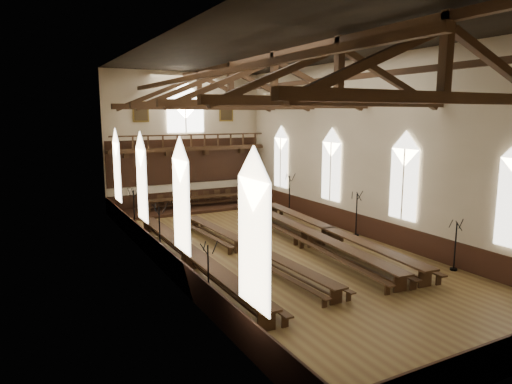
{
  "coord_description": "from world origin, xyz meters",
  "views": [
    {
      "loc": [
        -11.53,
        -19.62,
        6.9
      ],
      "look_at": [
        -0.2,
        1.5,
        2.82
      ],
      "focal_mm": 32.0,
      "sensor_mm": 36.0,
      "label": 1
    }
  ],
  "objects_px": {
    "high_table": "(199,198)",
    "refectory_row_d": "(329,231)",
    "refectory_row_c": "(310,235)",
    "candelabrum_left_far": "(135,220)",
    "candelabrum_left_near": "(209,285)",
    "dais": "(199,208)",
    "refectory_row_a": "(190,255)",
    "candelabrum_right_near": "(455,255)",
    "candelabrum_left_mid": "(160,242)",
    "candelabrum_right_mid": "(356,223)",
    "candelabrum_right_far": "(289,201)",
    "refectory_row_b": "(247,247)"
  },
  "relations": [
    {
      "from": "refectory_row_c",
      "to": "candelabrum_left_near",
      "type": "distance_m",
      "value": 8.93
    },
    {
      "from": "high_table",
      "to": "refectory_row_d",
      "type": "bearing_deg",
      "value": -75.21
    },
    {
      "from": "high_table",
      "to": "candelabrum_right_far",
      "type": "relative_size",
      "value": 2.83
    },
    {
      "from": "refectory_row_c",
      "to": "candelabrum_left_far",
      "type": "relative_size",
      "value": 5.44
    },
    {
      "from": "candelabrum_right_mid",
      "to": "candelabrum_right_far",
      "type": "distance_m",
      "value": 7.15
    },
    {
      "from": "candelabrum_right_far",
      "to": "candelabrum_left_near",
      "type": "bearing_deg",
      "value": -132.75
    },
    {
      "from": "refectory_row_a",
      "to": "candelabrum_right_near",
      "type": "distance_m",
      "value": 11.89
    },
    {
      "from": "candelabrum_right_mid",
      "to": "candelabrum_right_far",
      "type": "relative_size",
      "value": 0.92
    },
    {
      "from": "high_table",
      "to": "candelabrum_left_near",
      "type": "bearing_deg",
      "value": -110.08
    },
    {
      "from": "refectory_row_d",
      "to": "candelabrum_right_far",
      "type": "bearing_deg",
      "value": 74.12
    },
    {
      "from": "refectory_row_b",
      "to": "candelabrum_left_mid",
      "type": "xyz_separation_m",
      "value": [
        -3.83,
        1.74,
        0.32
      ]
    },
    {
      "from": "refectory_row_c",
      "to": "candelabrum_right_far",
      "type": "xyz_separation_m",
      "value": [
        3.41,
        7.46,
        0.28
      ]
    },
    {
      "from": "refectory_row_c",
      "to": "refectory_row_d",
      "type": "height_order",
      "value": "refectory_row_d"
    },
    {
      "from": "refectory_row_c",
      "to": "dais",
      "type": "bearing_deg",
      "value": 98.66
    },
    {
      "from": "dais",
      "to": "candelabrum_right_near",
      "type": "distance_m",
      "value": 18.7
    },
    {
      "from": "refectory_row_a",
      "to": "high_table",
      "type": "bearing_deg",
      "value": 67.0
    },
    {
      "from": "refectory_row_b",
      "to": "candelabrum_right_near",
      "type": "relative_size",
      "value": 5.98
    },
    {
      "from": "dais",
      "to": "candelabrum_right_near",
      "type": "bearing_deg",
      "value": -73.89
    },
    {
      "from": "candelabrum_left_near",
      "to": "candelabrum_left_far",
      "type": "bearing_deg",
      "value": 90.0
    },
    {
      "from": "candelabrum_right_mid",
      "to": "refectory_row_c",
      "type": "bearing_deg",
      "value": -174.81
    },
    {
      "from": "candelabrum_left_far",
      "to": "candelabrum_right_far",
      "type": "xyz_separation_m",
      "value": [
        11.1,
        0.75,
        0.03
      ]
    },
    {
      "from": "dais",
      "to": "candelabrum_left_near",
      "type": "xyz_separation_m",
      "value": [
        -5.91,
        -16.18,
        0.62
      ]
    },
    {
      "from": "candelabrum_right_mid",
      "to": "candelabrum_left_mid",
      "type": "bearing_deg",
      "value": 173.45
    },
    {
      "from": "candelabrum_left_near",
      "to": "candelabrum_right_mid",
      "type": "height_order",
      "value": "candelabrum_right_mid"
    },
    {
      "from": "refectory_row_a",
      "to": "candelabrum_left_near",
      "type": "xyz_separation_m",
      "value": [
        -0.83,
        -4.21,
        0.13
      ]
    },
    {
      "from": "refectory_row_d",
      "to": "candelabrum_left_far",
      "type": "xyz_separation_m",
      "value": [
        -8.98,
        6.7,
        0.23
      ]
    },
    {
      "from": "candelabrum_left_mid",
      "to": "refectory_row_a",
      "type": "bearing_deg",
      "value": -66.51
    },
    {
      "from": "refectory_row_a",
      "to": "candelabrum_right_far",
      "type": "relative_size",
      "value": 5.28
    },
    {
      "from": "refectory_row_a",
      "to": "candelabrum_left_mid",
      "type": "xyz_separation_m",
      "value": [
        -0.83,
        1.92,
        0.24
      ]
    },
    {
      "from": "dais",
      "to": "candelabrum_right_mid",
      "type": "xyz_separation_m",
      "value": [
        5.19,
        -11.32,
        0.69
      ]
    },
    {
      "from": "candelabrum_right_mid",
      "to": "candelabrum_right_near",
      "type": "bearing_deg",
      "value": -90.0
    },
    {
      "from": "candelabrum_right_mid",
      "to": "refectory_row_d",
      "type": "bearing_deg",
      "value": -172.0
    },
    {
      "from": "high_table",
      "to": "refectory_row_c",
      "type": "bearing_deg",
      "value": -81.34
    },
    {
      "from": "refectory_row_d",
      "to": "candelabrum_left_mid",
      "type": "xyz_separation_m",
      "value": [
        -8.98,
        1.57,
        0.23
      ]
    },
    {
      "from": "high_table",
      "to": "candelabrum_left_far",
      "type": "relative_size",
      "value": 2.92
    },
    {
      "from": "dais",
      "to": "refectory_row_a",
      "type": "bearing_deg",
      "value": -113.0
    },
    {
      "from": "refectory_row_a",
      "to": "candelabrum_right_near",
      "type": "xyz_separation_m",
      "value": [
        10.27,
        -5.99,
        0.12
      ]
    },
    {
      "from": "refectory_row_b",
      "to": "dais",
      "type": "xyz_separation_m",
      "value": [
        2.09,
        11.78,
        -0.41
      ]
    },
    {
      "from": "refectory_row_b",
      "to": "candelabrum_left_far",
      "type": "relative_size",
      "value": 5.08
    },
    {
      "from": "refectory_row_a",
      "to": "candelabrum_left_far",
      "type": "height_order",
      "value": "candelabrum_left_far"
    },
    {
      "from": "high_table",
      "to": "candelabrum_right_far",
      "type": "xyz_separation_m",
      "value": [
        5.19,
        -4.17,
        0.02
      ]
    },
    {
      "from": "candelabrum_left_near",
      "to": "candelabrum_right_near",
      "type": "xyz_separation_m",
      "value": [
        11.1,
        -1.78,
        -0.01
      ]
    },
    {
      "from": "refectory_row_d",
      "to": "refectory_row_a",
      "type": "bearing_deg",
      "value": -177.55
    },
    {
      "from": "candelabrum_left_mid",
      "to": "candelabrum_right_far",
      "type": "distance_m",
      "value": 12.56
    },
    {
      "from": "dais",
      "to": "candelabrum_right_far",
      "type": "distance_m",
      "value": 6.7
    },
    {
      "from": "candelabrum_right_near",
      "to": "candelabrum_right_far",
      "type": "relative_size",
      "value": 0.82
    },
    {
      "from": "candelabrum_left_near",
      "to": "candelabrum_right_far",
      "type": "height_order",
      "value": "candelabrum_right_far"
    },
    {
      "from": "high_table",
      "to": "candelabrum_right_mid",
      "type": "distance_m",
      "value": 12.45
    },
    {
      "from": "candelabrum_left_far",
      "to": "candelabrum_left_near",
      "type": "bearing_deg",
      "value": -90.0
    },
    {
      "from": "high_table",
      "to": "candelabrum_right_mid",
      "type": "bearing_deg",
      "value": -65.39
    }
  ]
}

